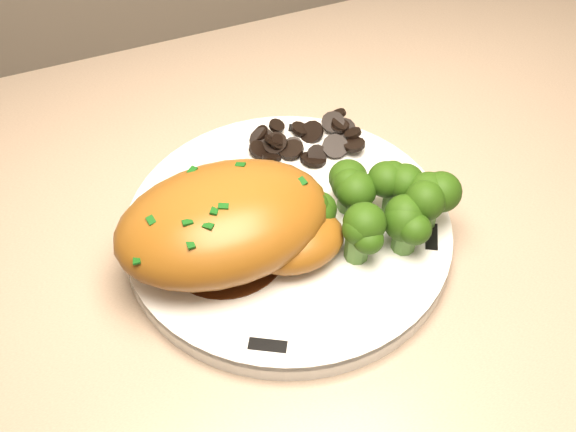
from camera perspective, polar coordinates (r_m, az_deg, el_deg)
name	(u,v)px	position (r m, az deg, el deg)	size (l,w,h in m)	color
plate	(288,231)	(0.61, 0.00, -1.19)	(0.27, 0.27, 0.02)	silver
rim_accent_0	(304,129)	(0.69, 1.25, 6.87)	(0.03, 0.01, 0.00)	black
rim_accent_1	(149,210)	(0.62, -10.90, 0.45)	(0.03, 0.01, 0.00)	black
rim_accent_2	(268,346)	(0.53, -1.62, -10.20)	(0.03, 0.01, 0.00)	black
rim_accent_3	(431,237)	(0.60, 11.26, -1.63)	(0.03, 0.01, 0.00)	black
gravy_pool	(226,249)	(0.59, -4.95, -2.62)	(0.10, 0.10, 0.00)	#38180A
chicken_breast	(231,224)	(0.56, -4.50, -0.66)	(0.18, 0.12, 0.07)	brown
mushroom_pile	(309,148)	(0.66, 1.68, 5.37)	(0.09, 0.07, 0.02)	black
broccoli_florets	(376,207)	(0.58, 6.98, 0.68)	(0.11, 0.09, 0.05)	#507F36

